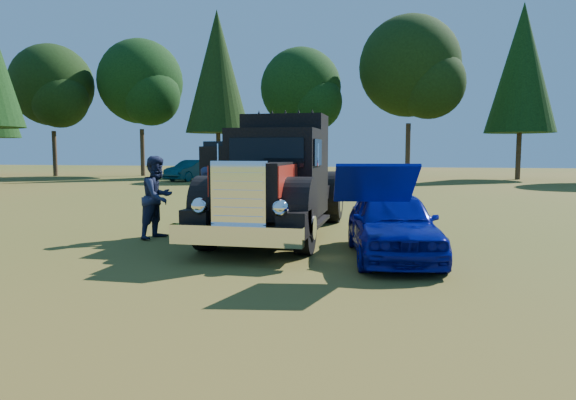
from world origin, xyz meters
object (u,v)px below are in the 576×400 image
(spectator_near, at_px, (209,204))
(spectator_far, at_px, (158,197))
(distant_teal_car, at_px, (192,170))
(diamond_t_truck, at_px, (277,184))
(hotrod_coupe, at_px, (392,224))

(spectator_near, distance_m, spectator_far, 1.34)
(distant_teal_car, bearing_deg, spectator_near, -49.38)
(spectator_far, xyz_separation_m, distant_teal_car, (-8.75, 23.01, -0.25))
(diamond_t_truck, distance_m, distant_teal_car, 24.93)
(diamond_t_truck, height_order, spectator_near, diamond_t_truck)
(spectator_far, height_order, distant_teal_car, spectator_far)
(spectator_far, relative_size, distant_teal_car, 0.44)
(diamond_t_truck, bearing_deg, spectator_far, -161.99)
(spectator_far, distance_m, distant_teal_car, 24.62)
(spectator_far, bearing_deg, diamond_t_truck, -58.98)
(spectator_near, bearing_deg, hotrod_coupe, -86.50)
(spectator_near, xyz_separation_m, spectator_far, (-1.33, 0.09, 0.12))
(distant_teal_car, bearing_deg, hotrod_coupe, -42.44)
(spectator_near, height_order, distant_teal_car, spectator_near)
(hotrod_coupe, height_order, spectator_near, hotrod_coupe)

